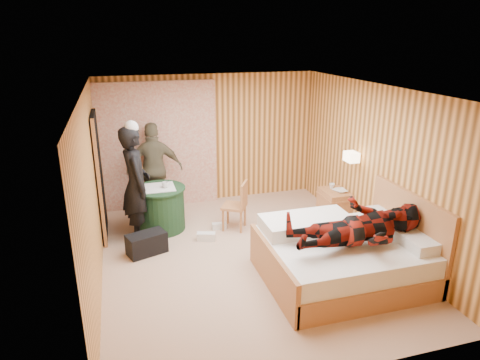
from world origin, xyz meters
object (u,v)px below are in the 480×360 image
object	(u,v)px
man_on_bed	(360,217)
nightstand	(334,205)
man_at_table	(155,169)
bed	(345,256)
woman_standing	(136,185)
chair_near	(238,202)
round_table	(161,208)
wall_lamp	(352,157)
duffel_bag	(147,243)
chair_far	(154,187)

from	to	relation	value
man_on_bed	nightstand	bearing A→B (deg)	69.68
nightstand	man_at_table	distance (m)	3.31
bed	woman_standing	size ratio (longest dim) A/B	1.13
chair_near	man_at_table	world-z (taller)	man_at_table
round_table	man_at_table	bearing A→B (deg)	90.00
wall_lamp	chair_near	bearing A→B (deg)	163.37
wall_lamp	round_table	xyz separation A→B (m)	(-3.05, 0.90, -0.91)
bed	nightstand	bearing A→B (deg)	66.41
duffel_bag	man_at_table	xyz separation A→B (m)	(0.31, 1.54, 0.70)
chair_near	bed	bearing A→B (deg)	56.71
woman_standing	man_on_bed	xyz separation A→B (m)	(2.66, -2.23, 0.06)
wall_lamp	man_at_table	bearing A→B (deg)	151.97
round_table	chair_far	size ratio (longest dim) A/B	0.93
bed	man_at_table	world-z (taller)	man_at_table
wall_lamp	chair_near	size ratio (longest dim) A/B	0.31
round_table	woman_standing	xyz separation A→B (m)	(-0.39, -0.28, 0.56)
nightstand	man_on_bed	world-z (taller)	man_on_bed
wall_lamp	duffel_bag	bearing A→B (deg)	178.59
duffel_bag	bed	bearing A→B (deg)	-48.87
nightstand	man_on_bed	bearing A→B (deg)	-110.32
chair_far	man_on_bed	distance (m)	3.96
duffel_bag	man_at_table	world-z (taller)	man_at_table
nightstand	round_table	world-z (taller)	round_table
chair_far	woman_standing	world-z (taller)	woman_standing
chair_near	nightstand	bearing A→B (deg)	114.38
chair_far	duffel_bag	size ratio (longest dim) A/B	1.60
bed	round_table	world-z (taller)	bed
round_table	man_on_bed	bearing A→B (deg)	-47.71
chair_near	man_at_table	xyz separation A→B (m)	(-1.27, 1.09, 0.37)
duffel_bag	man_at_table	distance (m)	1.72
bed	chair_far	bearing A→B (deg)	127.69
bed	man_on_bed	size ratio (longest dim) A/B	1.20
duffel_bag	man_on_bed	xyz separation A→B (m)	(2.59, -1.68, 0.84)
wall_lamp	round_table	distance (m)	3.31
bed	duffel_bag	bearing A→B (deg)	150.39
woman_standing	man_at_table	xyz separation A→B (m)	(0.39, 1.00, -0.08)
wall_lamp	bed	distance (m)	1.86
bed	duffel_bag	xyz separation A→B (m)	(-2.56, 1.45, -0.17)
wall_lamp	woman_standing	bearing A→B (deg)	169.71
duffel_bag	man_on_bed	bearing A→B (deg)	-52.30
wall_lamp	man_at_table	xyz separation A→B (m)	(-3.05, 1.62, -0.44)
chair_far	nightstand	bearing A→B (deg)	-45.72
bed	man_at_table	size ratio (longest dim) A/B	1.24
duffel_bag	woman_standing	xyz separation A→B (m)	(-0.07, 0.54, 0.78)
duffel_bag	chair_far	bearing A→B (deg)	60.09
bed	chair_near	xyz separation A→B (m)	(-0.97, 1.90, 0.16)
bed	man_on_bed	world-z (taller)	man_on_bed
woman_standing	chair_far	bearing A→B (deg)	-26.73
nightstand	duffel_bag	distance (m)	3.34
chair_near	duffel_bag	xyz separation A→B (m)	(-1.59, -0.45, -0.33)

